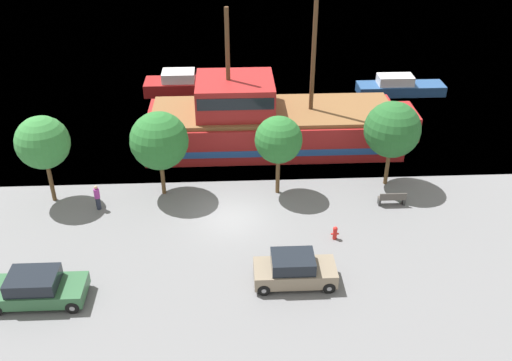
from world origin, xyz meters
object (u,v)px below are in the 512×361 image
object	(u,v)px
moored_boat_dockside	(184,84)
parked_car_curb_front	(37,288)
parked_car_curb_mid	(294,270)
pirate_ship	(269,122)
pedestrian_walking_near	(97,197)
bench_promenade_east	(392,199)
moored_boat_outer	(399,87)
fire_hydrant	(335,232)

from	to	relation	value
moored_boat_dockside	parked_car_curb_front	world-z (taller)	moored_boat_dockside
parked_car_curb_front	parked_car_curb_mid	xyz separation A→B (m)	(11.82, 0.67, 0.02)
pirate_ship	pedestrian_walking_near	distance (m)	12.75
pirate_ship	bench_promenade_east	world-z (taller)	pirate_ship
moored_boat_outer	parked_car_curb_mid	bearing A→B (deg)	-115.92
parked_car_curb_front	pirate_ship	bearing A→B (deg)	52.37
moored_boat_dockside	parked_car_curb_mid	distance (m)	25.20
parked_car_curb_front	pedestrian_walking_near	size ratio (longest dim) A/B	2.76
pirate_ship	parked_car_curb_front	size ratio (longest dim) A/B	4.28
moored_boat_dockside	bench_promenade_east	bearing A→B (deg)	-53.86
fire_hydrant	pedestrian_walking_near	xyz separation A→B (m)	(-13.05, 3.50, 0.36)
moored_boat_outer	pedestrian_walking_near	bearing A→B (deg)	-143.19
fire_hydrant	parked_car_curb_front	bearing A→B (deg)	-164.30
bench_promenade_east	parked_car_curb_front	bearing A→B (deg)	-158.63
pirate_ship	moored_boat_dockside	size ratio (longest dim) A/B	2.74
fire_hydrant	bench_promenade_east	world-z (taller)	bench_promenade_east
moored_boat_dockside	fire_hydrant	size ratio (longest dim) A/B	8.68
fire_hydrant	pedestrian_walking_near	bearing A→B (deg)	164.99
moored_boat_dockside	moored_boat_outer	xyz separation A→B (m)	(17.91, -1.15, -0.11)
pedestrian_walking_near	pirate_ship	bearing A→B (deg)	36.07
parked_car_curb_mid	moored_boat_dockside	bearing A→B (deg)	105.31
pirate_ship	parked_car_curb_front	distance (m)	18.99
parked_car_curb_mid	fire_hydrant	bearing A→B (deg)	53.00
pedestrian_walking_near	moored_boat_outer	bearing A→B (deg)	36.81
parked_car_curb_front	parked_car_curb_mid	distance (m)	11.84
fire_hydrant	parked_car_curb_mid	bearing A→B (deg)	-127.00
parked_car_curb_mid	parked_car_curb_front	bearing A→B (deg)	-176.75
moored_boat_dockside	fire_hydrant	xyz separation A→B (m)	(9.19, -20.94, -0.30)
moored_boat_outer	bench_promenade_east	xyz separation A→B (m)	(-4.87, -16.70, -0.17)
bench_promenade_east	pedestrian_walking_near	world-z (taller)	pedestrian_walking_near
pirate_ship	fire_hydrant	world-z (taller)	pirate_ship
parked_car_curb_mid	fire_hydrant	distance (m)	4.23
moored_boat_outer	fire_hydrant	bearing A→B (deg)	-113.77
parked_car_curb_mid	pedestrian_walking_near	size ratio (longest dim) A/B	2.52
moored_boat_outer	bench_promenade_east	size ratio (longest dim) A/B	4.60
parked_car_curb_front	fire_hydrant	size ratio (longest dim) A/B	5.57
moored_boat_dockside	bench_promenade_east	xyz separation A→B (m)	(13.04, -17.86, -0.28)
pirate_ship	pedestrian_walking_near	bearing A→B (deg)	-143.93
parked_car_curb_front	pedestrian_walking_near	xyz separation A→B (m)	(1.31, 7.54, 0.04)
parked_car_curb_mid	pirate_ship	bearing A→B (deg)	90.96
fire_hydrant	bench_promenade_east	xyz separation A→B (m)	(3.85, 3.09, 0.02)
bench_promenade_east	pedestrian_walking_near	bearing A→B (deg)	178.60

